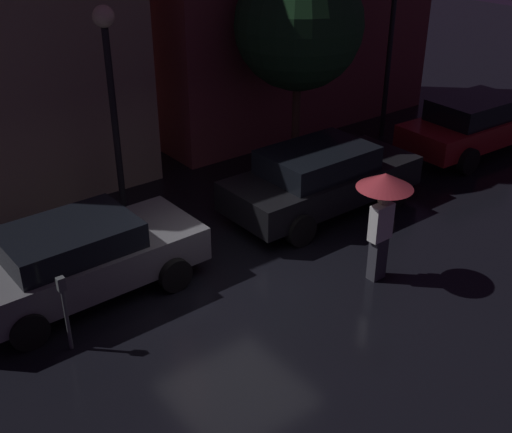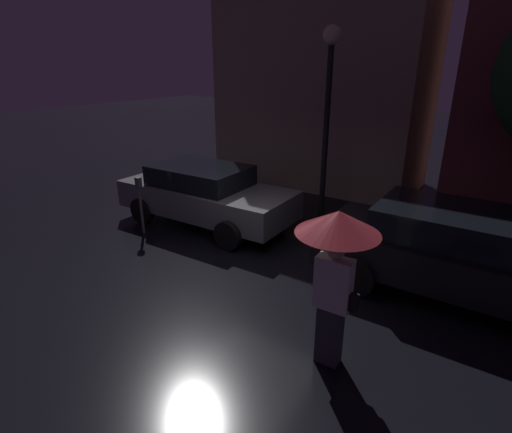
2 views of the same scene
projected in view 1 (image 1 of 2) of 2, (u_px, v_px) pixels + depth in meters
The scene contains 9 objects.
ground_plane at pixel (235, 288), 11.55m from camera, with size 60.00×60.00×0.00m, color black.
parked_car_grey at pixel (79, 258), 11.06m from camera, with size 4.29×1.95×1.40m.
parked_car_black at pixel (321, 178), 13.92m from camera, with size 4.52×2.02×1.50m.
parked_car_red at pixel (475, 124), 17.01m from camera, with size 4.50×1.91×1.50m.
pedestrian_with_umbrella at pixel (384, 199), 11.11m from camera, with size 0.99×0.99×2.11m.
parking_meter at pixel (65, 306), 9.70m from camera, with size 0.12×0.10×1.31m.
street_lamp_near at pixel (110, 74), 12.62m from camera, with size 0.43×0.43×4.46m.
street_lamp_far at pixel (392, 26), 17.10m from camera, with size 0.45×0.45×4.24m.
street_tree at pixel (299, 25), 15.00m from camera, with size 3.07×3.07×5.06m.
Camera 1 is at (-5.55, -7.87, 6.52)m, focal length 45.00 mm.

